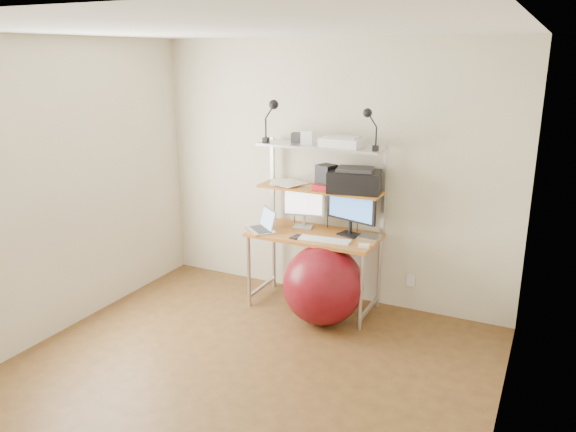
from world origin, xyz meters
name	(u,v)px	position (x,y,z in m)	size (l,w,h in m)	color
room	(231,221)	(0.00, 0.00, 1.25)	(3.60, 3.60, 3.60)	brown
computer_desk	(317,210)	(0.00, 1.50, 0.96)	(1.20, 0.60, 1.57)	#AA6521
wall_outlet	(411,280)	(0.85, 1.79, 0.30)	(0.08, 0.01, 0.12)	white
monitor_silver	(304,203)	(-0.17, 1.58, 0.98)	(0.40, 0.18, 0.45)	#BAB9BF
monitor_black	(351,207)	(0.31, 1.55, 1.01)	(0.52, 0.21, 0.53)	black
laptop	(264,226)	(-0.47, 1.32, 0.78)	(0.38, 0.38, 0.26)	silver
keyboard	(325,240)	(0.16, 1.30, 0.75)	(0.47, 0.13, 0.01)	white
mouse	(364,246)	(0.54, 1.28, 0.75)	(0.10, 0.06, 0.03)	white
mac_mini	(369,238)	(0.52, 1.50, 0.76)	(0.18, 0.18, 0.03)	silver
phone	(296,237)	(-0.10, 1.27, 0.75)	(0.07, 0.14, 0.01)	black
printer	(355,180)	(0.34, 1.56, 1.26)	(0.52, 0.40, 0.22)	black
nas_cube	(326,177)	(0.06, 1.56, 1.26)	(0.15, 0.15, 0.23)	black
red_box	(323,187)	(0.06, 1.50, 1.18)	(0.19, 0.13, 0.05)	red
scanner	(342,142)	(0.21, 1.55, 1.60)	(0.37, 0.25, 0.10)	white
box_white	(307,137)	(-0.14, 1.57, 1.61)	(0.11, 0.09, 0.12)	white
box_grey	(297,137)	(-0.27, 1.62, 1.60)	(0.09, 0.09, 0.09)	#2E2E31
clip_lamp_left	(272,112)	(-0.45, 1.47, 1.84)	(0.16, 0.09, 0.40)	black
clip_lamp_right	(369,120)	(0.48, 1.48, 1.81)	(0.14, 0.08, 0.36)	black
exercise_ball	(323,285)	(0.21, 1.18, 0.36)	(0.72, 0.72, 0.72)	maroon
paper_stack	(285,183)	(-0.37, 1.58, 1.16)	(0.41, 0.39, 0.02)	white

